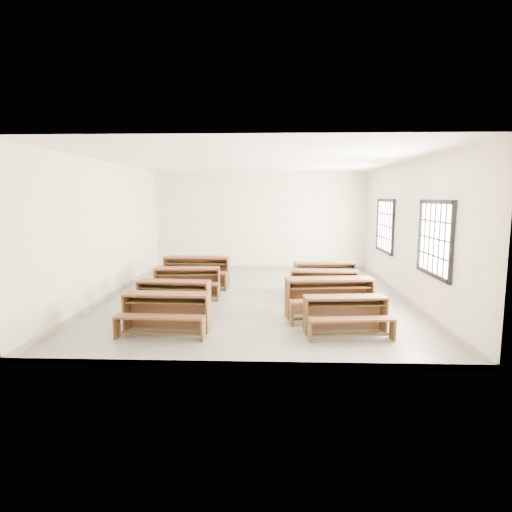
{
  "coord_description": "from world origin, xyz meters",
  "views": [
    {
      "loc": [
        0.38,
        -9.97,
        2.38
      ],
      "look_at": [
        0.0,
        0.0,
        1.0
      ],
      "focal_mm": 30.0,
      "sensor_mm": 36.0,
      "label": 1
    }
  ],
  "objects_px": {
    "desk_set_0": "(166,309)",
    "desk_set_1": "(173,295)",
    "desk_set_3": "(197,269)",
    "desk_set_7": "(325,274)",
    "desk_set_4": "(346,312)",
    "desk_set_2": "(187,280)",
    "desk_set_6": "(324,283)",
    "desk_set_5": "(330,295)"
  },
  "relations": [
    {
      "from": "desk_set_1",
      "to": "desk_set_6",
      "type": "distance_m",
      "value": 3.47
    },
    {
      "from": "desk_set_3",
      "to": "desk_set_7",
      "type": "distance_m",
      "value": 3.41
    },
    {
      "from": "desk_set_0",
      "to": "desk_set_4",
      "type": "height_order",
      "value": "desk_set_0"
    },
    {
      "from": "desk_set_3",
      "to": "desk_set_6",
      "type": "xyz_separation_m",
      "value": [
        3.24,
        -1.5,
        -0.05
      ]
    },
    {
      "from": "desk_set_0",
      "to": "desk_set_4",
      "type": "distance_m",
      "value": 3.17
    },
    {
      "from": "desk_set_4",
      "to": "desk_set_7",
      "type": "bearing_deg",
      "value": 83.59
    },
    {
      "from": "desk_set_1",
      "to": "desk_set_5",
      "type": "distance_m",
      "value": 3.19
    },
    {
      "from": "desk_set_1",
      "to": "desk_set_3",
      "type": "xyz_separation_m",
      "value": [
        -0.0,
        2.76,
        0.07
      ]
    },
    {
      "from": "desk_set_3",
      "to": "desk_set_6",
      "type": "distance_m",
      "value": 3.57
    },
    {
      "from": "desk_set_0",
      "to": "desk_set_3",
      "type": "height_order",
      "value": "desk_set_3"
    },
    {
      "from": "desk_set_1",
      "to": "desk_set_5",
      "type": "relative_size",
      "value": 0.84
    },
    {
      "from": "desk_set_0",
      "to": "desk_set_5",
      "type": "height_order",
      "value": "desk_set_5"
    },
    {
      "from": "desk_set_2",
      "to": "desk_set_5",
      "type": "distance_m",
      "value": 3.59
    },
    {
      "from": "desk_set_6",
      "to": "desk_set_0",
      "type": "bearing_deg",
      "value": -139.29
    },
    {
      "from": "desk_set_4",
      "to": "desk_set_6",
      "type": "distance_m",
      "value": 2.43
    },
    {
      "from": "desk_set_2",
      "to": "desk_set_4",
      "type": "height_order",
      "value": "desk_set_2"
    },
    {
      "from": "desk_set_0",
      "to": "desk_set_1",
      "type": "height_order",
      "value": "desk_set_0"
    },
    {
      "from": "desk_set_7",
      "to": "desk_set_1",
      "type": "bearing_deg",
      "value": -149.97
    },
    {
      "from": "desk_set_0",
      "to": "desk_set_2",
      "type": "distance_m",
      "value": 2.69
    },
    {
      "from": "desk_set_4",
      "to": "desk_set_5",
      "type": "distance_m",
      "value": 1.02
    },
    {
      "from": "desk_set_2",
      "to": "desk_set_3",
      "type": "bearing_deg",
      "value": 85.11
    },
    {
      "from": "desk_set_5",
      "to": "desk_set_7",
      "type": "xyz_separation_m",
      "value": [
        0.21,
        2.59,
        -0.05
      ]
    },
    {
      "from": "desk_set_6",
      "to": "desk_set_7",
      "type": "xyz_separation_m",
      "value": [
        0.16,
        1.17,
        0.0
      ]
    },
    {
      "from": "desk_set_5",
      "to": "desk_set_6",
      "type": "xyz_separation_m",
      "value": [
        0.05,
        1.43,
        -0.05
      ]
    },
    {
      "from": "desk_set_4",
      "to": "desk_set_6",
      "type": "bearing_deg",
      "value": 86.86
    },
    {
      "from": "desk_set_2",
      "to": "desk_set_6",
      "type": "bearing_deg",
      "value": -8.66
    },
    {
      "from": "desk_set_7",
      "to": "desk_set_3",
      "type": "bearing_deg",
      "value": 168.88
    },
    {
      "from": "desk_set_1",
      "to": "desk_set_4",
      "type": "bearing_deg",
      "value": -15.05
    },
    {
      "from": "desk_set_0",
      "to": "desk_set_2",
      "type": "relative_size",
      "value": 0.96
    },
    {
      "from": "desk_set_0",
      "to": "desk_set_4",
      "type": "xyz_separation_m",
      "value": [
        3.17,
        0.03,
        -0.02
      ]
    },
    {
      "from": "desk_set_3",
      "to": "desk_set_7",
      "type": "relative_size",
      "value": 1.08
    },
    {
      "from": "desk_set_3",
      "to": "desk_set_7",
      "type": "xyz_separation_m",
      "value": [
        3.4,
        -0.34,
        -0.05
      ]
    },
    {
      "from": "desk_set_3",
      "to": "desk_set_5",
      "type": "height_order",
      "value": "desk_set_3"
    },
    {
      "from": "desk_set_4",
      "to": "desk_set_5",
      "type": "xyz_separation_m",
      "value": [
        -0.14,
        1.0,
        0.08
      ]
    },
    {
      "from": "desk_set_0",
      "to": "desk_set_6",
      "type": "relative_size",
      "value": 0.98
    },
    {
      "from": "desk_set_1",
      "to": "desk_set_4",
      "type": "distance_m",
      "value": 3.53
    },
    {
      "from": "desk_set_5",
      "to": "desk_set_3",
      "type": "bearing_deg",
      "value": 130.86
    },
    {
      "from": "desk_set_1",
      "to": "desk_set_5",
      "type": "bearing_deg",
      "value": 1.35
    },
    {
      "from": "desk_set_2",
      "to": "desk_set_6",
      "type": "distance_m",
      "value": 3.25
    },
    {
      "from": "desk_set_2",
      "to": "desk_set_7",
      "type": "distance_m",
      "value": 3.53
    },
    {
      "from": "desk_set_2",
      "to": "desk_set_4",
      "type": "xyz_separation_m",
      "value": [
        3.33,
        -2.66,
        -0.03
      ]
    },
    {
      "from": "desk_set_1",
      "to": "desk_set_6",
      "type": "bearing_deg",
      "value": 25.63
    }
  ]
}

